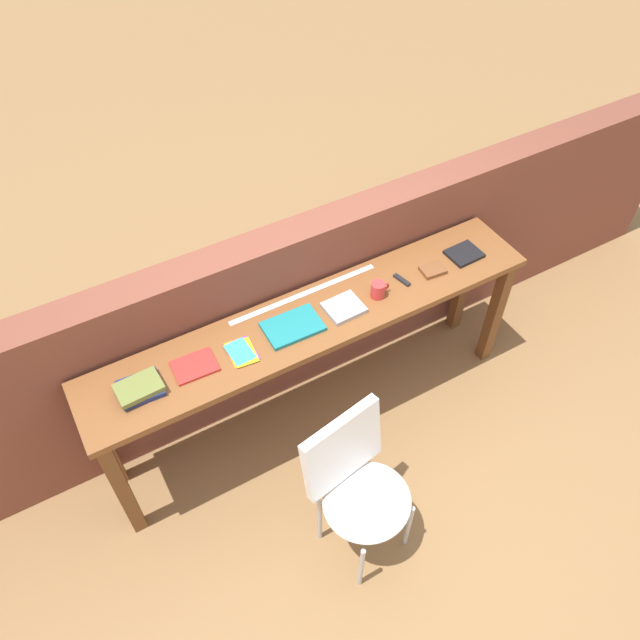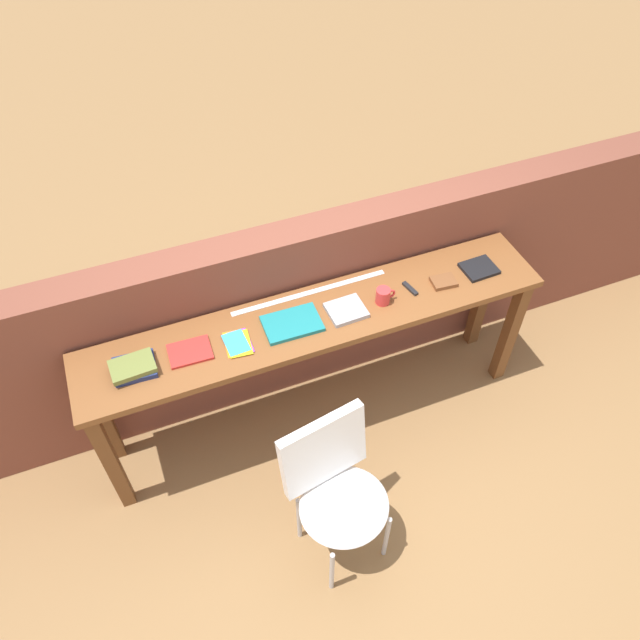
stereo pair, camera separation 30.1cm
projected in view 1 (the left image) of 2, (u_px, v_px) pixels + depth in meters
ground_plane at (341, 448)px, 3.70m from camera, size 40.00×40.00×0.00m
brick_wall_back at (287, 312)px, 3.63m from camera, size 6.00×0.20×1.19m
sideboard at (315, 334)px, 3.32m from camera, size 2.50×0.44×0.88m
chair_white_moulded at (358, 484)px, 2.97m from camera, size 0.51×0.52×0.89m
book_stack_leftmost at (140, 388)px, 2.88m from camera, size 0.22×0.18×0.06m
magazine_cycling at (195, 366)px, 2.99m from camera, size 0.22×0.17×0.02m
pamphlet_pile_colourful at (242, 352)px, 3.06m from camera, size 0.14×0.19×0.01m
book_open_centre at (293, 327)px, 3.16m from camera, size 0.30×0.20×0.02m
book_grey_hardcover at (344, 308)px, 3.24m from camera, size 0.20×0.18×0.03m
mug at (378, 290)px, 3.29m from camera, size 0.11×0.08×0.09m
multitool_folded at (402, 280)px, 3.39m from camera, size 0.05×0.11×0.02m
leather_journal_brown at (433, 270)px, 3.44m from camera, size 0.14×0.11×0.02m
book_repair_rightmost at (464, 254)px, 3.53m from camera, size 0.19×0.16×0.02m
ruler_metal_back_edge at (304, 294)px, 3.33m from camera, size 0.87×0.03×0.00m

